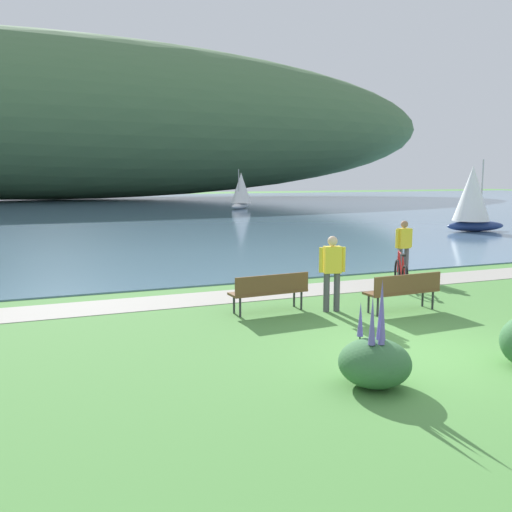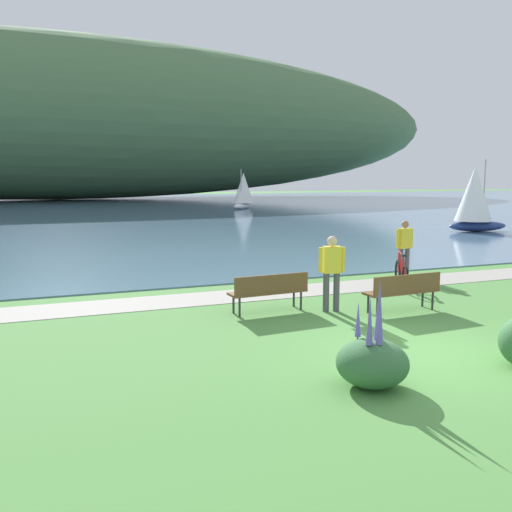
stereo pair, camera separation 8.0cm
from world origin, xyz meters
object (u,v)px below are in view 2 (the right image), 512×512
at_px(park_bench_near_camera, 269,289).
at_px(person_at_shoreline, 404,245).
at_px(sailboat_nearest_to_shore, 243,190).
at_px(park_bench_further_along, 404,289).
at_px(sailboat_mid_bay, 475,198).
at_px(bicycle_leaning_near_bench, 401,274).
at_px(person_on_the_grass, 332,269).

xyz_separation_m(park_bench_near_camera, person_at_shoreline, (5.50, 2.59, 0.46)).
height_order(park_bench_near_camera, sailboat_nearest_to_shore, sailboat_nearest_to_shore).
bearing_deg(person_at_shoreline, park_bench_near_camera, -154.77).
xyz_separation_m(park_bench_near_camera, park_bench_further_along, (2.80, -1.08, 0.00)).
xyz_separation_m(person_at_shoreline, sailboat_mid_bay, (11.97, 10.10, 0.90)).
bearing_deg(sailboat_nearest_to_shore, park_bench_near_camera, -109.43).
relative_size(park_bench_near_camera, sailboat_nearest_to_shore, 0.50).
xyz_separation_m(park_bench_near_camera, sailboat_mid_bay, (17.47, 12.70, 1.35)).
relative_size(bicycle_leaning_near_bench, sailboat_mid_bay, 0.42).
xyz_separation_m(bicycle_leaning_near_bench, person_on_the_grass, (-3.06, -1.61, 0.58)).
xyz_separation_m(park_bench_further_along, sailboat_nearest_to_shore, (10.50, 38.79, 1.24)).
distance_m(bicycle_leaning_near_bench, person_at_shoreline, 1.90).
distance_m(park_bench_further_along, person_at_shoreline, 4.58).
bearing_deg(bicycle_leaning_near_bench, person_on_the_grass, -152.29).
height_order(bicycle_leaning_near_bench, sailboat_nearest_to_shore, sailboat_nearest_to_shore).
height_order(park_bench_near_camera, person_at_shoreline, person_at_shoreline).
bearing_deg(sailboat_nearest_to_shore, person_on_the_grass, -107.43).
bearing_deg(person_at_shoreline, park_bench_further_along, -126.32).
relative_size(person_on_the_grass, sailboat_mid_bay, 0.44).
distance_m(park_bench_further_along, bicycle_leaning_near_bench, 2.76).
bearing_deg(sailboat_mid_bay, person_on_the_grass, -140.87).
relative_size(park_bench_further_along, person_on_the_grass, 1.06).
bearing_deg(person_on_the_grass, park_bench_near_camera, 161.58).
bearing_deg(park_bench_near_camera, sailboat_nearest_to_shore, 70.57).
bearing_deg(bicycle_leaning_near_bench, sailboat_mid_bay, 41.38).
bearing_deg(park_bench_near_camera, person_on_the_grass, -18.42).
distance_m(bicycle_leaning_near_bench, person_on_the_grass, 3.51).
xyz_separation_m(park_bench_near_camera, sailboat_nearest_to_shore, (13.30, 37.70, 1.24)).
bearing_deg(park_bench_further_along, person_at_shoreline, 53.68).
relative_size(park_bench_near_camera, bicycle_leaning_near_bench, 1.13).
distance_m(person_at_shoreline, sailboat_nearest_to_shore, 35.98).
distance_m(park_bench_near_camera, person_on_the_grass, 1.47).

